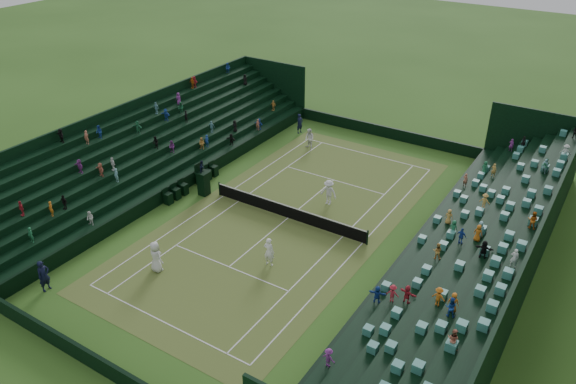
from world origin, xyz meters
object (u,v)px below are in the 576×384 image
player_near_west (156,257)px  player_near_east (269,252)px  player_far_west (309,139)px  tennis_net (288,211)px  player_far_east (329,192)px  umpire_chair (203,180)px

player_near_west → player_near_east: bearing=-133.9°
player_near_west → player_far_west: size_ratio=1.10×
tennis_net → player_near_east: 5.29m
player_near_east → player_far_east: player_near_east is taller
player_far_west → player_far_east: (5.80, -7.22, 0.04)m
player_near_west → player_far_west: 19.21m
tennis_net → player_near_east: size_ratio=6.30×
tennis_net → umpire_chair: 6.86m
umpire_chair → player_near_east: 9.75m
tennis_net → player_near_west: player_near_west is taller
tennis_net → player_near_west: (-3.28, -8.87, 0.44)m
player_far_west → tennis_net: bearing=-47.5°
umpire_chair → player_far_west: size_ratio=1.53×
tennis_net → player_near_west: bearing=-110.3°
player_far_west → player_far_east: player_far_east is taller
umpire_chair → player_far_west: umpire_chair is taller
player_near_west → player_far_east: 12.82m
player_near_west → player_near_east: size_ratio=1.04×
tennis_net → player_far_west: size_ratio=6.65×
player_near_east → player_far_west: 16.50m
tennis_net → player_near_west: size_ratio=6.04×
umpire_chair → player_far_east: bearing=23.6°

